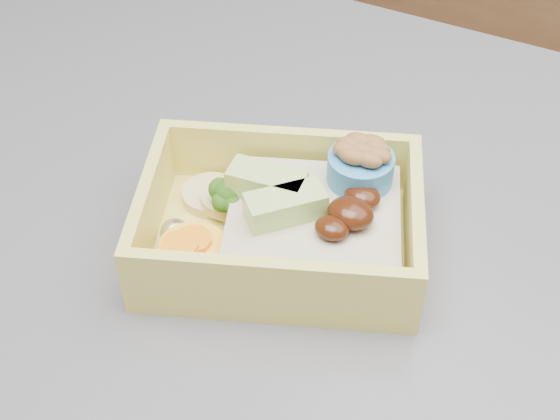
% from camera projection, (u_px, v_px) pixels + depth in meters
% --- Properties ---
extents(bento_box, '(0.21, 0.18, 0.06)m').
position_uv_depth(bento_box, '(290.00, 221.00, 0.49)').
color(bento_box, '#E4D55E').
rests_on(bento_box, island).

